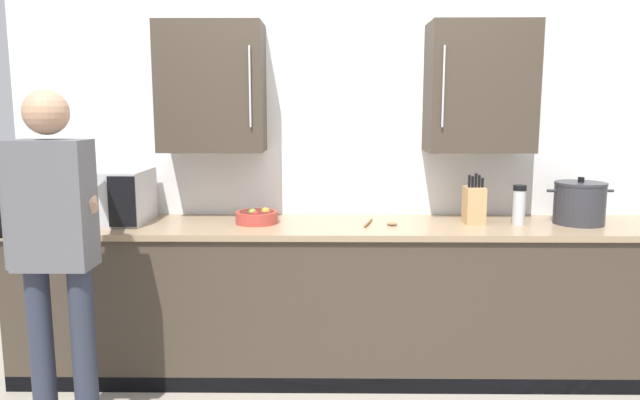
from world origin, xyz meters
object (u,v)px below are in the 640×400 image
(knife_block, at_px, (474,205))
(thermos_flask, at_px, (519,205))
(stock_pot, at_px, (579,203))
(fruit_bowl, at_px, (257,216))
(microwave_oven, at_px, (95,197))
(person_figure, at_px, (55,238))
(wooden_spoon, at_px, (380,223))

(knife_block, bearing_deg, thermos_flask, -8.95)
(stock_pot, relative_size, fruit_bowl, 1.54)
(stock_pot, bearing_deg, fruit_bowl, 180.00)
(microwave_oven, bearing_deg, thermos_flask, -1.07)
(person_figure, bearing_deg, knife_block, 20.75)
(knife_block, height_order, stock_pot, knife_block)
(microwave_oven, xyz_separation_m, fruit_bowl, (0.96, -0.02, -0.12))
(wooden_spoon, height_order, fruit_bowl, fruit_bowl)
(microwave_oven, relative_size, person_figure, 0.48)
(microwave_oven, xyz_separation_m, thermos_flask, (2.50, -0.05, -0.04))
(microwave_oven, bearing_deg, stock_pot, -0.34)
(microwave_oven, distance_m, wooden_spoon, 1.70)
(thermos_flask, height_order, stock_pot, stock_pot)
(fruit_bowl, bearing_deg, knife_block, 0.43)
(microwave_oven, relative_size, wooden_spoon, 3.67)
(microwave_oven, xyz_separation_m, knife_block, (2.25, -0.01, -0.04))
(knife_block, distance_m, fruit_bowl, 1.28)
(knife_block, xyz_separation_m, stock_pot, (0.62, -0.01, 0.01))
(wooden_spoon, relative_size, knife_block, 0.73)
(wooden_spoon, xyz_separation_m, stock_pot, (1.17, 0.05, 0.12))
(thermos_flask, relative_size, fruit_bowl, 0.93)
(stock_pot, xyz_separation_m, fruit_bowl, (-1.90, 0.00, -0.08))
(thermos_flask, distance_m, knife_block, 0.25)
(stock_pot, xyz_separation_m, person_figure, (-2.73, -0.79, -0.04))
(wooden_spoon, relative_size, person_figure, 0.13)
(thermos_flask, bearing_deg, knife_block, 171.05)
(stock_pot, height_order, fruit_bowl, stock_pot)
(wooden_spoon, bearing_deg, microwave_oven, 177.86)
(stock_pot, bearing_deg, wooden_spoon, -177.75)
(person_figure, bearing_deg, wooden_spoon, 25.56)
(wooden_spoon, height_order, person_figure, person_figure)
(fruit_bowl, relative_size, person_figure, 0.15)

